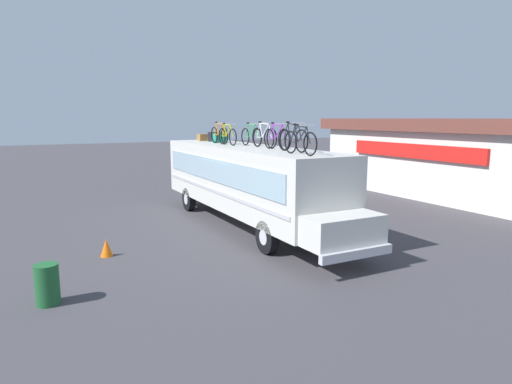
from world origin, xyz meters
TOP-DOWN VIEW (x-y plane):
  - ground_plane at (0.00, 0.00)m, footprint 120.00×120.00m
  - bus at (0.18, 0.00)m, footprint 12.07×2.46m
  - luggage_bag_1 at (-4.41, 0.01)m, footprint 0.45×0.37m
  - luggage_bag_2 at (-3.51, 0.27)m, footprint 0.56×0.45m
  - luggage_bag_3 at (-2.65, 0.13)m, footprint 0.47×0.52m
  - rooftop_bicycle_1 at (-1.96, -0.17)m, footprint 1.74×0.44m
  - rooftop_bicycle_2 at (-0.91, -0.28)m, footprint 1.68×0.44m
  - rooftop_bicycle_3 at (0.13, 0.24)m, footprint 1.66×0.44m
  - rooftop_bicycle_4 at (1.13, 0.24)m, footprint 1.79×0.44m
  - rooftop_bicycle_5 at (2.17, 0.16)m, footprint 1.75×0.44m
  - rooftop_bicycle_6 at (3.21, 0.11)m, footprint 1.73×0.44m
  - rooftop_bicycle_7 at (4.28, -0.31)m, footprint 1.68×0.44m
  - roadside_building at (-0.78, 14.31)m, footprint 14.62×9.94m
  - trash_bin at (4.72, -7.11)m, footprint 0.51×0.51m
  - traffic_cone at (1.76, -5.40)m, footprint 0.36×0.36m

SIDE VIEW (x-z plane):
  - ground_plane at x=0.00m, z-range 0.00..0.00m
  - traffic_cone at x=1.76m, z-range 0.00..0.52m
  - trash_bin at x=4.72m, z-range 0.00..0.91m
  - bus at x=0.18m, z-range 0.30..3.29m
  - roadside_building at x=-0.78m, z-range 0.04..4.05m
  - luggage_bag_1 at x=-4.41m, z-range 2.99..3.31m
  - luggage_bag_3 at x=-2.65m, z-range 2.99..3.39m
  - luggage_bag_2 at x=-3.51m, z-range 2.99..3.41m
  - rooftop_bicycle_2 at x=-0.91m, z-range 2.92..3.79m
  - rooftop_bicycle_3 at x=0.13m, z-range 2.92..3.81m
  - rooftop_bicycle_7 at x=4.28m, z-range 2.92..3.81m
  - rooftop_bicycle_1 at x=-1.96m, z-range 2.92..3.82m
  - rooftop_bicycle_5 at x=2.17m, z-range 2.92..3.83m
  - rooftop_bicycle_4 at x=1.13m, z-range 2.92..3.85m
  - rooftop_bicycle_6 at x=3.21m, z-range 2.91..3.86m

